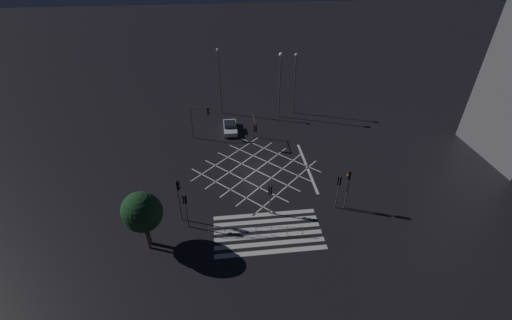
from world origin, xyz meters
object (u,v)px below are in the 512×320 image
at_px(traffic_light_sw_cross, 185,204).
at_px(traffic_light_se_cross, 338,185).
at_px(waiting_car, 230,127).
at_px(traffic_light_median_north, 254,126).
at_px(traffic_light_nw_main, 201,115).
at_px(street_lamp_east, 295,74).
at_px(street_tree_near, 143,213).
at_px(street_tree_far, 140,210).
at_px(traffic_light_median_south, 270,194).
at_px(traffic_light_sw_main, 179,193).
at_px(traffic_light_se_main, 348,182).
at_px(street_lamp_west, 280,71).
at_px(street_lamp_far, 219,74).

bearing_deg(traffic_light_sw_cross, traffic_light_se_cross, -85.95).
bearing_deg(waiting_car, traffic_light_median_north, 38.93).
bearing_deg(traffic_light_se_cross, traffic_light_nw_main, 41.20).
distance_m(street_lamp_east, street_tree_near, 28.89).
distance_m(traffic_light_se_cross, street_tree_far, 17.52).
bearing_deg(street_tree_far, traffic_light_nw_main, 76.95).
bearing_deg(traffic_light_median_south, traffic_light_se_cross, -89.51).
height_order(traffic_light_sw_main, traffic_light_nw_main, traffic_light_sw_main).
height_order(traffic_light_sw_cross, traffic_light_se_main, traffic_light_se_main).
bearing_deg(street_lamp_west, traffic_light_sw_main, -122.21).
bearing_deg(traffic_light_sw_main, traffic_light_median_north, 57.36).
bearing_deg(traffic_light_median_north, traffic_light_median_south, 0.29).
relative_size(traffic_light_sw_main, traffic_light_se_main, 1.02).
height_order(traffic_light_median_north, street_lamp_east, street_lamp_east).
relative_size(traffic_light_se_cross, street_lamp_far, 0.40).
bearing_deg(traffic_light_sw_main, street_lamp_far, 78.88).
distance_m(traffic_light_nw_main, street_lamp_east, 14.37).
height_order(traffic_light_se_cross, traffic_light_se_main, traffic_light_se_main).
xyz_separation_m(traffic_light_median_north, street_lamp_west, (4.21, 6.90, 4.26)).
bearing_deg(street_tree_near, traffic_light_nw_main, 76.49).
xyz_separation_m(street_lamp_east, street_tree_far, (-17.12, -23.65, -1.49)).
bearing_deg(street_lamp_east, traffic_light_se_main, -87.78).
bearing_deg(traffic_light_nw_main, traffic_light_median_south, -66.24).
bearing_deg(street_tree_far, street_lamp_far, 74.56).
height_order(street_lamp_west, street_lamp_far, street_lamp_far).
xyz_separation_m(traffic_light_sw_cross, traffic_light_nw_main, (1.03, 15.80, 0.49)).
height_order(traffic_light_sw_main, street_lamp_far, street_lamp_far).
height_order(traffic_light_median_north, traffic_light_nw_main, traffic_light_nw_main).
distance_m(traffic_light_se_cross, street_lamp_west, 19.98).
bearing_deg(street_tree_far, street_lamp_east, 54.10).
xyz_separation_m(traffic_light_median_north, traffic_light_se_main, (7.27, -12.74, 0.67)).
height_order(traffic_light_se_main, waiting_car, traffic_light_se_main).
relative_size(traffic_light_nw_main, street_lamp_west, 0.47).
xyz_separation_m(traffic_light_sw_main, traffic_light_nw_main, (1.60, 14.90, -0.11)).
bearing_deg(street_tree_far, traffic_light_median_south, 16.39).
relative_size(street_lamp_west, waiting_car, 2.28).
bearing_deg(street_tree_near, traffic_light_se_cross, 8.92).
relative_size(street_lamp_far, street_tree_near, 1.81).
height_order(traffic_light_median_north, street_tree_near, street_tree_near).
xyz_separation_m(traffic_light_se_cross, street_lamp_west, (-2.27, 19.42, 4.09)).
xyz_separation_m(traffic_light_median_south, street_lamp_east, (6.40, 20.50, 3.48)).
height_order(traffic_light_sw_cross, traffic_light_nw_main, traffic_light_nw_main).
height_order(traffic_light_sw_cross, street_tree_far, street_tree_far).
relative_size(traffic_light_median_north, traffic_light_se_cross, 0.91).
height_order(street_tree_near, waiting_car, street_tree_near).
bearing_deg(street_lamp_west, street_tree_far, -123.31).
distance_m(traffic_light_nw_main, waiting_car, 4.62).
bearing_deg(street_lamp_east, traffic_light_se_cross, -89.94).
height_order(traffic_light_sw_cross, street_tree_near, street_tree_near).
bearing_deg(traffic_light_median_north, traffic_light_sw_cross, -29.04).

